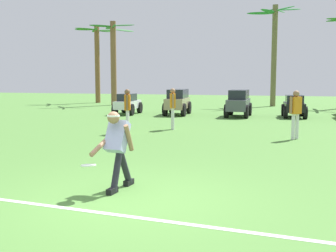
{
  "coord_description": "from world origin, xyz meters",
  "views": [
    {
      "loc": [
        2.38,
        -6.16,
        1.98
      ],
      "look_at": [
        -0.12,
        2.76,
        0.9
      ],
      "focal_mm": 45.0,
      "sensor_mm": 36.0,
      "label": 1
    }
  ],
  "objects_px": {
    "teammate_deep": "(173,105)",
    "parked_car_slot_b": "(178,101)",
    "teammate_midfield": "(127,107)",
    "teammate_near_sideline": "(296,110)",
    "parked_car_slot_a": "(128,104)",
    "frisbee_thrower": "(117,146)",
    "parked_car_slot_c": "(239,102)",
    "frisbee_in_flight": "(88,165)",
    "parked_car_slot_d": "(294,106)",
    "palm_tree_left_of_centre": "(114,58)",
    "palm_tree_far_left": "(97,58)",
    "palm_tree_right_of_centre": "(274,48)"
  },
  "relations": [
    {
      "from": "teammate_near_sideline",
      "to": "teammate_midfield",
      "type": "distance_m",
      "value": 5.7
    },
    {
      "from": "teammate_deep",
      "to": "teammate_midfield",
      "type": "bearing_deg",
      "value": -132.34
    },
    {
      "from": "parked_car_slot_c",
      "to": "palm_tree_far_left",
      "type": "relative_size",
      "value": 0.41
    },
    {
      "from": "teammate_midfield",
      "to": "parked_car_slot_b",
      "type": "xyz_separation_m",
      "value": [
        -0.11,
        7.58,
        -0.22
      ]
    },
    {
      "from": "frisbee_in_flight",
      "to": "palm_tree_far_left",
      "type": "bearing_deg",
      "value": 114.74
    },
    {
      "from": "frisbee_thrower",
      "to": "teammate_near_sideline",
      "type": "relative_size",
      "value": 0.9
    },
    {
      "from": "palm_tree_far_left",
      "to": "palm_tree_left_of_centre",
      "type": "distance_m",
      "value": 3.25
    },
    {
      "from": "parked_car_slot_a",
      "to": "palm_tree_far_left",
      "type": "bearing_deg",
      "value": 123.6
    },
    {
      "from": "teammate_midfield",
      "to": "parked_car_slot_c",
      "type": "bearing_deg",
      "value": 67.17
    },
    {
      "from": "palm_tree_right_of_centre",
      "to": "frisbee_in_flight",
      "type": "bearing_deg",
      "value": -95.39
    },
    {
      "from": "frisbee_in_flight",
      "to": "teammate_near_sideline",
      "type": "bearing_deg",
      "value": 66.67
    },
    {
      "from": "frisbee_thrower",
      "to": "parked_car_slot_d",
      "type": "relative_size",
      "value": 0.62
    },
    {
      "from": "teammate_midfield",
      "to": "parked_car_slot_d",
      "type": "distance_m",
      "value": 9.66
    },
    {
      "from": "palm_tree_right_of_centre",
      "to": "parked_car_slot_c",
      "type": "bearing_deg",
      "value": -99.89
    },
    {
      "from": "teammate_near_sideline",
      "to": "parked_car_slot_b",
      "type": "xyz_separation_m",
      "value": [
        -5.8,
        7.59,
        -0.22
      ]
    },
    {
      "from": "parked_car_slot_b",
      "to": "parked_car_slot_c",
      "type": "xyz_separation_m",
      "value": [
        3.22,
        -0.19,
        0.0
      ]
    },
    {
      "from": "parked_car_slot_b",
      "to": "palm_tree_far_left",
      "type": "bearing_deg",
      "value": 135.28
    },
    {
      "from": "frisbee_in_flight",
      "to": "frisbee_thrower",
      "type": "bearing_deg",
      "value": 66.12
    },
    {
      "from": "teammate_near_sideline",
      "to": "parked_car_slot_c",
      "type": "relative_size",
      "value": 0.65
    },
    {
      "from": "parked_car_slot_a",
      "to": "parked_car_slot_b",
      "type": "height_order",
      "value": "parked_car_slot_b"
    },
    {
      "from": "teammate_deep",
      "to": "parked_car_slot_b",
      "type": "relative_size",
      "value": 0.64
    },
    {
      "from": "frisbee_thrower",
      "to": "teammate_midfield",
      "type": "distance_m",
      "value": 7.67
    },
    {
      "from": "teammate_midfield",
      "to": "frisbee_in_flight",
      "type": "bearing_deg",
      "value": -73.36
    },
    {
      "from": "frisbee_thrower",
      "to": "parked_car_slot_a",
      "type": "relative_size",
      "value": 0.62
    },
    {
      "from": "parked_car_slot_b",
      "to": "palm_tree_right_of_centre",
      "type": "height_order",
      "value": "palm_tree_right_of_centre"
    },
    {
      "from": "teammate_near_sideline",
      "to": "palm_tree_far_left",
      "type": "xyz_separation_m",
      "value": [
        -14.36,
        16.06,
        2.47
      ]
    },
    {
      "from": "frisbee_thrower",
      "to": "parked_car_slot_d",
      "type": "distance_m",
      "value": 15.28
    },
    {
      "from": "teammate_deep",
      "to": "teammate_near_sideline",
      "type": "bearing_deg",
      "value": -17.77
    },
    {
      "from": "parked_car_slot_a",
      "to": "palm_tree_right_of_centre",
      "type": "height_order",
      "value": "palm_tree_right_of_centre"
    },
    {
      "from": "frisbee_thrower",
      "to": "parked_car_slot_a",
      "type": "bearing_deg",
      "value": 110.46
    },
    {
      "from": "frisbee_in_flight",
      "to": "parked_car_slot_d",
      "type": "height_order",
      "value": "parked_car_slot_d"
    },
    {
      "from": "frisbee_thrower",
      "to": "palm_tree_left_of_centre",
      "type": "height_order",
      "value": "palm_tree_left_of_centre"
    },
    {
      "from": "frisbee_thrower",
      "to": "frisbee_in_flight",
      "type": "xyz_separation_m",
      "value": [
        -0.26,
        -0.6,
        -0.23
      ]
    },
    {
      "from": "teammate_midfield",
      "to": "teammate_near_sideline",
      "type": "bearing_deg",
      "value": -0.1
    },
    {
      "from": "frisbee_in_flight",
      "to": "parked_car_slot_d",
      "type": "relative_size",
      "value": 0.16
    },
    {
      "from": "palm_tree_far_left",
      "to": "parked_car_slot_c",
      "type": "bearing_deg",
      "value": -36.33
    },
    {
      "from": "parked_car_slot_d",
      "to": "palm_tree_left_of_centre",
      "type": "xyz_separation_m",
      "value": [
        -12.12,
        6.06,
        2.72
      ]
    },
    {
      "from": "parked_car_slot_c",
      "to": "teammate_near_sideline",
      "type": "bearing_deg",
      "value": -70.73
    },
    {
      "from": "palm_tree_left_of_centre",
      "to": "palm_tree_right_of_centre",
      "type": "xyz_separation_m",
      "value": [
        10.86,
        1.78,
        0.64
      ]
    },
    {
      "from": "frisbee_in_flight",
      "to": "teammate_near_sideline",
      "type": "height_order",
      "value": "teammate_near_sideline"
    },
    {
      "from": "frisbee_thrower",
      "to": "parked_car_slot_a",
      "type": "height_order",
      "value": "frisbee_thrower"
    },
    {
      "from": "frisbee_thrower",
      "to": "palm_tree_right_of_centre",
      "type": "xyz_separation_m",
      "value": [
        1.94,
        22.78,
        3.13
      ]
    },
    {
      "from": "teammate_deep",
      "to": "palm_tree_far_left",
      "type": "relative_size",
      "value": 0.27
    },
    {
      "from": "teammate_near_sideline",
      "to": "teammate_midfield",
      "type": "bearing_deg",
      "value": 179.9
    },
    {
      "from": "parked_car_slot_a",
      "to": "parked_car_slot_c",
      "type": "bearing_deg",
      "value": 1.86
    },
    {
      "from": "teammate_near_sideline",
      "to": "parked_car_slot_c",
      "type": "distance_m",
      "value": 7.84
    },
    {
      "from": "parked_car_slot_a",
      "to": "parked_car_slot_c",
      "type": "distance_m",
      "value": 5.9
    },
    {
      "from": "parked_car_slot_c",
      "to": "palm_tree_right_of_centre",
      "type": "relative_size",
      "value": 0.36
    },
    {
      "from": "frisbee_thrower",
      "to": "parked_car_slot_b",
      "type": "bearing_deg",
      "value": 100.36
    },
    {
      "from": "teammate_deep",
      "to": "parked_car_slot_a",
      "type": "xyz_separation_m",
      "value": [
        -4.06,
        5.79,
        -0.38
      ]
    }
  ]
}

